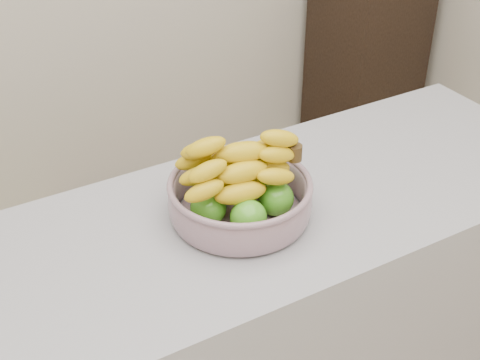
# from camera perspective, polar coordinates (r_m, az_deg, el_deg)

# --- Properties ---
(cabinet) EXTENTS (0.55, 0.46, 0.91)m
(cabinet) POSITION_cam_1_polar(r_m,az_deg,el_deg) (3.58, 10.76, 10.39)
(cabinet) COLOR black
(cabinet) RESTS_ON ground
(fruit_bowl) EXTENTS (0.33, 0.33, 0.20)m
(fruit_bowl) POSITION_cam_1_polar(r_m,az_deg,el_deg) (1.52, -0.02, -1.19)
(fruit_bowl) COLOR #A2ACC2
(fruit_bowl) RESTS_ON counter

